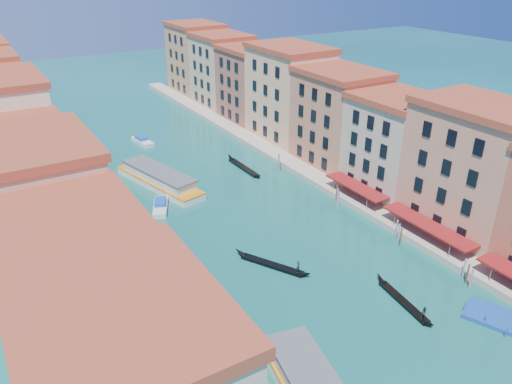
% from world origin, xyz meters
% --- Properties ---
extents(left_bank_palazzos, '(12.80, 128.40, 21.00)m').
position_xyz_m(left_bank_palazzos, '(-26.00, 64.68, 9.71)').
color(left_bank_palazzos, tan).
rests_on(left_bank_palazzos, ground).
extents(right_bank_palazzos, '(12.80, 128.40, 21.00)m').
position_xyz_m(right_bank_palazzos, '(30.00, 65.00, 9.75)').
color(right_bank_palazzos, '#AF5237').
rests_on(right_bank_palazzos, ground).
extents(quay, '(4.00, 140.00, 1.00)m').
position_xyz_m(quay, '(22.00, 65.00, 0.50)').
color(quay, '#A39683').
rests_on(quay, ground).
extents(restaurant_awnings, '(3.20, 44.55, 3.12)m').
position_xyz_m(restaurant_awnings, '(22.19, 23.00, 2.99)').
color(restaurant_awnings, maroon).
rests_on(restaurant_awnings, ground).
extents(mooring_poles_right, '(1.44, 54.24, 3.20)m').
position_xyz_m(mooring_poles_right, '(19.10, 28.80, 1.30)').
color(mooring_poles_right, '#512C1B').
rests_on(mooring_poles_right, ground).
extents(vaporetto_far, '(9.74, 21.56, 3.13)m').
position_xyz_m(vaporetto_far, '(-3.97, 62.51, 1.41)').
color(vaporetto_far, silver).
rests_on(vaporetto_far, ground).
extents(gondola_fore, '(6.70, 11.02, 2.42)m').
position_xyz_m(gondola_fore, '(-0.34, 29.95, 0.41)').
color(gondola_fore, black).
rests_on(gondola_fore, ground).
extents(gondola_right, '(2.37, 11.30, 2.26)m').
position_xyz_m(gondola_right, '(9.06, 14.89, 0.43)').
color(gondola_right, black).
rests_on(gondola_right, ground).
extents(gondola_far, '(1.35, 13.27, 1.88)m').
position_xyz_m(gondola_far, '(13.09, 61.72, 0.38)').
color(gondola_far, black).
rests_on(gondola_far, ground).
extents(motorboat_mid, '(4.87, 7.28, 1.45)m').
position_xyz_m(motorboat_mid, '(-7.16, 53.74, 0.56)').
color(motorboat_mid, silver).
rests_on(motorboat_mid, ground).
extents(motorboat_far, '(3.15, 7.31, 1.47)m').
position_xyz_m(motorboat_far, '(0.93, 85.96, 0.57)').
color(motorboat_far, silver).
rests_on(motorboat_far, ground).
extents(blue_dock, '(6.51, 7.66, 0.54)m').
position_xyz_m(blue_dock, '(16.13, 7.60, 0.27)').
color(blue_dock, '#174798').
rests_on(blue_dock, ground).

